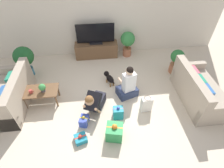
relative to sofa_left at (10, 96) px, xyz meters
name	(u,v)px	position (x,y,z in m)	size (l,w,h in m)	color
ground_plane	(106,107)	(2.41, -0.37, -0.32)	(16.00, 16.00, 0.00)	beige
wall_back	(98,17)	(2.41, 2.26, 0.98)	(8.40, 0.06, 2.60)	beige
sofa_left	(10,96)	(0.00, 0.00, 0.00)	(0.88, 1.71, 0.88)	tan
sofa_right	(198,91)	(4.82, -0.37, 0.00)	(0.88, 1.71, 0.88)	tan
coffee_table	(40,92)	(0.76, -0.01, 0.06)	(0.90, 0.50, 0.42)	brown
tv_console	(97,50)	(2.28, 1.98, -0.06)	(1.44, 0.42, 0.52)	brown
tv	(95,35)	(2.28, 1.98, 0.51)	(1.24, 0.20, 0.69)	black
potted_plant_corner_right	(176,60)	(4.67, 0.84, 0.13)	(0.40, 0.40, 0.79)	#A36042
potted_plant_corner_left	(24,58)	(0.15, 1.21, 0.31)	(0.57, 0.57, 0.96)	#336B84
potted_plant_back_right	(128,41)	(3.35, 1.93, 0.24)	(0.48, 0.48, 0.88)	#A36042
person_kneeling	(95,101)	(2.12, -0.46, 0.03)	(0.59, 0.80, 0.77)	#23232D
person_sitting	(128,85)	(3.02, -0.01, 0.05)	(0.62, 0.58, 0.99)	#283351
dog	(109,78)	(2.57, 0.54, -0.11)	(0.31, 0.51, 0.32)	black
gift_box_a	(115,132)	(2.51, -1.24, -0.13)	(0.42, 0.40, 0.44)	#2D934C
gift_box_b	(81,138)	(1.77, -1.26, -0.25)	(0.32, 0.31, 0.19)	teal
gift_box_c	(84,121)	(1.84, -0.83, -0.20)	(0.25, 0.30, 0.28)	#3D51BC
gift_box_d	(118,113)	(2.66, -0.72, -0.16)	(0.25, 0.21, 0.37)	teal
gift_bag_a	(146,104)	(3.39, -0.58, -0.10)	(0.28, 0.19, 0.44)	white
mug	(31,92)	(0.57, -0.07, 0.15)	(0.12, 0.08, 0.09)	#B23D38
tabletop_plant	(42,88)	(0.86, -0.04, 0.23)	(0.17, 0.17, 0.22)	#4C4C51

